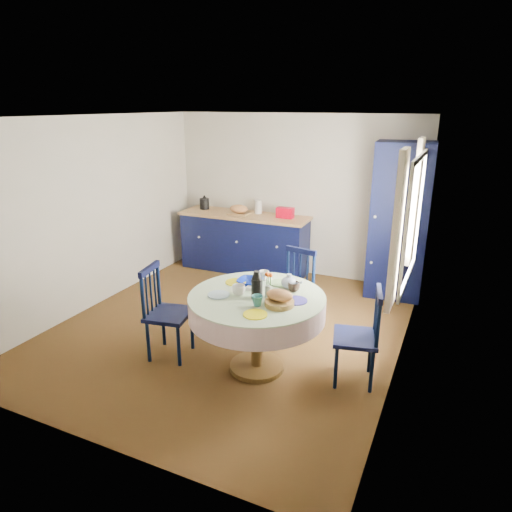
{
  "coord_description": "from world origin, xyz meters",
  "views": [
    {
      "loc": [
        2.4,
        -4.47,
        2.63
      ],
      "look_at": [
        0.27,
        0.2,
        0.91
      ],
      "focal_mm": 32.0,
      "sensor_mm": 36.0,
      "label": 1
    }
  ],
  "objects_px": {
    "pantry_cabinet": "(399,222)",
    "dining_table": "(258,307)",
    "cobalt_bowl": "(250,282)",
    "kitchen_counter": "(245,241)",
    "mug_a": "(239,290)",
    "mug_b": "(257,301)",
    "mug_d": "(264,276)",
    "chair_right": "(360,336)",
    "chair_left": "(165,311)",
    "chair_far": "(294,290)",
    "mug_c": "(294,287)"
  },
  "relations": [
    {
      "from": "pantry_cabinet",
      "to": "mug_a",
      "type": "height_order",
      "value": "pantry_cabinet"
    },
    {
      "from": "chair_left",
      "to": "chair_right",
      "type": "height_order",
      "value": "chair_left"
    },
    {
      "from": "mug_b",
      "to": "mug_d",
      "type": "bearing_deg",
      "value": 108.21
    },
    {
      "from": "dining_table",
      "to": "mug_b",
      "type": "height_order",
      "value": "dining_table"
    },
    {
      "from": "chair_left",
      "to": "cobalt_bowl",
      "type": "relative_size",
      "value": 4.0
    },
    {
      "from": "mug_a",
      "to": "mug_b",
      "type": "height_order",
      "value": "mug_a"
    },
    {
      "from": "chair_right",
      "to": "cobalt_bowl",
      "type": "relative_size",
      "value": 3.84
    },
    {
      "from": "mug_c",
      "to": "mug_d",
      "type": "distance_m",
      "value": 0.43
    },
    {
      "from": "chair_left",
      "to": "mug_d",
      "type": "height_order",
      "value": "chair_left"
    },
    {
      "from": "cobalt_bowl",
      "to": "chair_right",
      "type": "bearing_deg",
      "value": -0.25
    },
    {
      "from": "dining_table",
      "to": "chair_far",
      "type": "distance_m",
      "value": 1.04
    },
    {
      "from": "chair_far",
      "to": "mug_b",
      "type": "xyz_separation_m",
      "value": [
        0.08,
        -1.24,
        0.38
      ]
    },
    {
      "from": "kitchen_counter",
      "to": "mug_a",
      "type": "bearing_deg",
      "value": -66.41
    },
    {
      "from": "chair_far",
      "to": "dining_table",
      "type": "bearing_deg",
      "value": -80.2
    },
    {
      "from": "kitchen_counter",
      "to": "mug_b",
      "type": "distance_m",
      "value": 3.27
    },
    {
      "from": "chair_far",
      "to": "mug_c",
      "type": "height_order",
      "value": "chair_far"
    },
    {
      "from": "pantry_cabinet",
      "to": "dining_table",
      "type": "relative_size",
      "value": 1.59
    },
    {
      "from": "chair_right",
      "to": "mug_c",
      "type": "height_order",
      "value": "chair_right"
    },
    {
      "from": "cobalt_bowl",
      "to": "mug_d",
      "type": "bearing_deg",
      "value": 65.45
    },
    {
      "from": "chair_right",
      "to": "mug_b",
      "type": "bearing_deg",
      "value": -77.14
    },
    {
      "from": "chair_right",
      "to": "mug_a",
      "type": "height_order",
      "value": "chair_right"
    },
    {
      "from": "dining_table",
      "to": "cobalt_bowl",
      "type": "xyz_separation_m",
      "value": [
        -0.19,
        0.23,
        0.16
      ]
    },
    {
      "from": "pantry_cabinet",
      "to": "mug_b",
      "type": "bearing_deg",
      "value": -111.03
    },
    {
      "from": "mug_a",
      "to": "chair_left",
      "type": "bearing_deg",
      "value": -174.15
    },
    {
      "from": "dining_table",
      "to": "mug_c",
      "type": "relative_size",
      "value": 11.28
    },
    {
      "from": "chair_right",
      "to": "mug_d",
      "type": "distance_m",
      "value": 1.18
    },
    {
      "from": "kitchen_counter",
      "to": "chair_far",
      "type": "relative_size",
      "value": 2.15
    },
    {
      "from": "kitchen_counter",
      "to": "mug_a",
      "type": "height_order",
      "value": "kitchen_counter"
    },
    {
      "from": "chair_left",
      "to": "mug_c",
      "type": "relative_size",
      "value": 8.43
    },
    {
      "from": "kitchen_counter",
      "to": "chair_right",
      "type": "height_order",
      "value": "kitchen_counter"
    },
    {
      "from": "chair_left",
      "to": "chair_far",
      "type": "distance_m",
      "value": 1.56
    },
    {
      "from": "chair_right",
      "to": "chair_left",
      "type": "bearing_deg",
      "value": -92.89
    },
    {
      "from": "mug_d",
      "to": "cobalt_bowl",
      "type": "xyz_separation_m",
      "value": [
        -0.08,
        -0.18,
        -0.02
      ]
    },
    {
      "from": "kitchen_counter",
      "to": "cobalt_bowl",
      "type": "relative_size",
      "value": 8.35
    },
    {
      "from": "kitchen_counter",
      "to": "chair_left",
      "type": "relative_size",
      "value": 2.09
    },
    {
      "from": "pantry_cabinet",
      "to": "dining_table",
      "type": "distance_m",
      "value": 2.8
    },
    {
      "from": "mug_a",
      "to": "mug_c",
      "type": "bearing_deg",
      "value": 34.11
    },
    {
      "from": "dining_table",
      "to": "cobalt_bowl",
      "type": "relative_size",
      "value": 5.35
    },
    {
      "from": "pantry_cabinet",
      "to": "chair_far",
      "type": "bearing_deg",
      "value": -124.84
    },
    {
      "from": "chair_far",
      "to": "kitchen_counter",
      "type": "bearing_deg",
      "value": 142.28
    },
    {
      "from": "pantry_cabinet",
      "to": "chair_left",
      "type": "xyz_separation_m",
      "value": [
        -1.98,
        -2.74,
        -0.57
      ]
    },
    {
      "from": "dining_table",
      "to": "mug_d",
      "type": "distance_m",
      "value": 0.46
    },
    {
      "from": "chair_left",
      "to": "pantry_cabinet",
      "type": "bearing_deg",
      "value": -46.18
    },
    {
      "from": "kitchen_counter",
      "to": "cobalt_bowl",
      "type": "height_order",
      "value": "kitchen_counter"
    },
    {
      "from": "pantry_cabinet",
      "to": "mug_c",
      "type": "height_order",
      "value": "pantry_cabinet"
    },
    {
      "from": "pantry_cabinet",
      "to": "mug_d",
      "type": "height_order",
      "value": "pantry_cabinet"
    },
    {
      "from": "chair_right",
      "to": "mug_b",
      "type": "relative_size",
      "value": 8.89
    },
    {
      "from": "chair_far",
      "to": "cobalt_bowl",
      "type": "relative_size",
      "value": 3.89
    },
    {
      "from": "chair_left",
      "to": "chair_far",
      "type": "height_order",
      "value": "chair_left"
    },
    {
      "from": "kitchen_counter",
      "to": "mug_b",
      "type": "relative_size",
      "value": 19.29
    }
  ]
}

